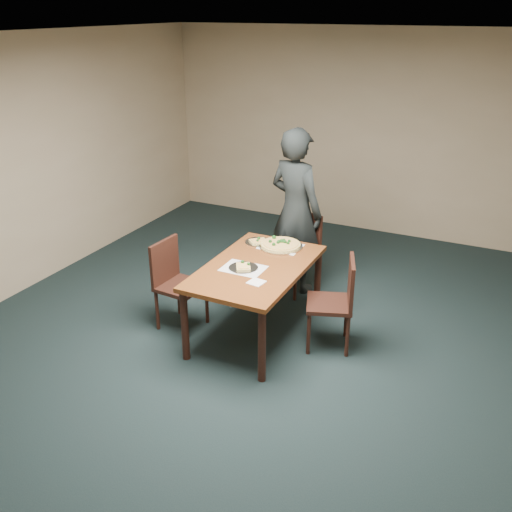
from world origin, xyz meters
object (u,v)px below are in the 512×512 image
at_px(slice_plate_near, 243,267).
at_px(slice_plate_far, 258,242).
at_px(chair_left, 174,279).
at_px(chair_right, 338,298).
at_px(diner, 296,211).
at_px(pizza_pan, 281,245).
at_px(dining_table, 256,274).
at_px(chair_far, 300,247).

distance_m(slice_plate_near, slice_plate_far, 0.66).
relative_size(chair_left, chair_right, 1.00).
xyz_separation_m(diner, pizza_pan, (0.09, -0.61, -0.16)).
xyz_separation_m(diner, slice_plate_far, (-0.17, -0.61, -0.17)).
bearing_deg(slice_plate_near, dining_table, 54.19).
relative_size(chair_far, pizza_pan, 2.01).
bearing_deg(slice_plate_near, chair_left, -173.92).
height_order(chair_left, slice_plate_near, chair_left).
xyz_separation_m(chair_far, chair_left, (-0.83, -1.32, 0.00)).
xyz_separation_m(dining_table, chair_right, (0.79, 0.13, -0.14)).
bearing_deg(chair_far, pizza_pan, -67.19).
height_order(chair_far, chair_right, same).
height_order(dining_table, chair_right, chair_right).
bearing_deg(chair_right, slice_plate_near, -93.53).
xyz_separation_m(chair_far, pizza_pan, (0.02, -0.60, 0.26)).
xyz_separation_m(chair_far, slice_plate_near, (-0.09, -1.24, 0.25)).
xyz_separation_m(chair_left, pizza_pan, (0.85, 0.72, 0.26)).
height_order(dining_table, chair_left, chair_left).
bearing_deg(pizza_pan, slice_plate_far, -179.70).
distance_m(chair_right, diner, 1.38).
bearing_deg(chair_right, chair_left, -97.88).
bearing_deg(chair_right, slice_plate_far, -130.43).
bearing_deg(slice_plate_far, chair_left, -129.38).
relative_size(chair_far, slice_plate_near, 3.25).
distance_m(chair_left, slice_plate_far, 0.96).
height_order(chair_left, slice_plate_far, chair_left).
bearing_deg(slice_plate_far, chair_right, -21.19).
xyz_separation_m(dining_table, diner, (-0.06, 1.14, 0.28)).
xyz_separation_m(dining_table, slice_plate_far, (-0.23, 0.53, 0.10)).
bearing_deg(diner, chair_far, -171.98).
relative_size(chair_left, slice_plate_near, 3.25).
bearing_deg(chair_far, diner, -168.34).
bearing_deg(chair_left, chair_right, -74.45).
bearing_deg(slice_plate_far, pizza_pan, 0.30).
relative_size(chair_left, slice_plate_far, 3.25).
relative_size(dining_table, slice_plate_far, 5.36).
bearing_deg(diner, dining_table, 110.74).
bearing_deg(slice_plate_far, dining_table, -66.54).
height_order(chair_right, slice_plate_near, chair_right).
relative_size(chair_right, pizza_pan, 2.01).
distance_m(chair_right, slice_plate_near, 0.94).
relative_size(dining_table, diner, 0.80).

